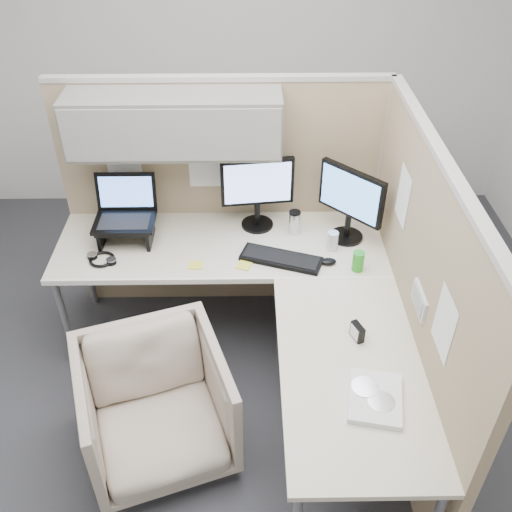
{
  "coord_description": "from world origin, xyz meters",
  "views": [
    {
      "loc": [
        0.06,
        -2.25,
        2.77
      ],
      "look_at": [
        0.1,
        0.25,
        0.85
      ],
      "focal_mm": 40.0,
      "sensor_mm": 36.0,
      "label": 1
    }
  ],
  "objects_px": {
    "office_chair": "(155,402)",
    "keyboard": "(281,259)",
    "desk": "(261,293)",
    "monitor_left": "(257,188)"
  },
  "relations": [
    {
      "from": "office_chair",
      "to": "keyboard",
      "type": "bearing_deg",
      "value": 28.43
    },
    {
      "from": "desk",
      "to": "keyboard",
      "type": "relative_size",
      "value": 4.25
    },
    {
      "from": "desk",
      "to": "keyboard",
      "type": "xyz_separation_m",
      "value": [
        0.12,
        0.24,
        0.05
      ]
    },
    {
      "from": "monitor_left",
      "to": "desk",
      "type": "bearing_deg",
      "value": -95.72
    },
    {
      "from": "desk",
      "to": "monitor_left",
      "type": "bearing_deg",
      "value": 90.92
    },
    {
      "from": "desk",
      "to": "keyboard",
      "type": "distance_m",
      "value": 0.27
    },
    {
      "from": "desk",
      "to": "office_chair",
      "type": "xyz_separation_m",
      "value": [
        -0.56,
        -0.49,
        -0.31
      ]
    },
    {
      "from": "desk",
      "to": "monitor_left",
      "type": "height_order",
      "value": "monitor_left"
    },
    {
      "from": "monitor_left",
      "to": "keyboard",
      "type": "bearing_deg",
      "value": -76.52
    },
    {
      "from": "office_chair",
      "to": "monitor_left",
      "type": "xyz_separation_m",
      "value": [
        0.55,
        1.09,
        0.63
      ]
    }
  ]
}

